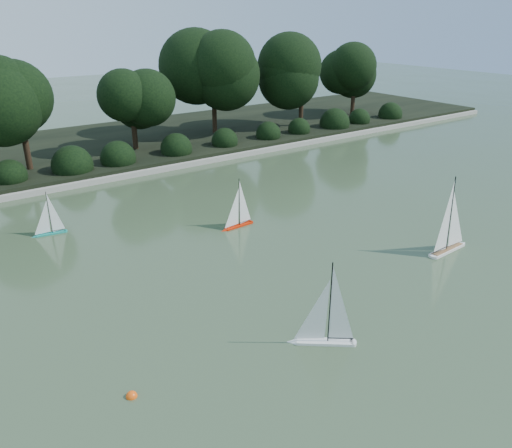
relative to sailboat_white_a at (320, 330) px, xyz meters
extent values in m
plane|color=#2F4127|center=(1.30, 1.67, -0.25)|extent=(80.00, 80.00, 0.00)
cube|color=gray|center=(1.30, 10.67, -0.16)|extent=(40.00, 0.35, 0.18)
cube|color=black|center=(1.30, 14.67, -0.10)|extent=(40.00, 8.00, 0.30)
cylinder|color=black|center=(-1.70, 12.57, 0.57)|extent=(0.20, 0.20, 1.66)
sphere|color=black|center=(-1.70, 12.57, 2.60)|extent=(2.66, 2.66, 2.66)
cylinder|color=black|center=(2.30, 13.07, 0.38)|extent=(0.20, 0.20, 1.26)
sphere|color=black|center=(2.30, 13.07, 1.95)|extent=(2.10, 2.10, 2.10)
cylinder|color=black|center=(6.30, 13.77, 0.61)|extent=(0.20, 0.20, 1.73)
sphere|color=black|center=(6.30, 13.77, 2.73)|extent=(2.80, 2.80, 2.80)
cylinder|color=black|center=(10.30, 12.67, 0.48)|extent=(0.20, 0.20, 1.48)
sphere|color=black|center=(10.30, 12.67, 2.36)|extent=(2.52, 2.52, 2.52)
cylinder|color=black|center=(14.30, 13.27, 0.45)|extent=(0.20, 0.20, 1.40)
sphere|color=black|center=(14.30, 13.27, 2.16)|extent=(2.24, 2.24, 2.24)
sphere|color=black|center=(-2.70, 11.57, 0.20)|extent=(1.10, 1.10, 1.10)
sphere|color=black|center=(-0.70, 11.57, 0.20)|extent=(1.10, 1.10, 1.10)
sphere|color=black|center=(1.30, 11.57, 0.20)|extent=(1.10, 1.10, 1.10)
sphere|color=black|center=(3.30, 11.57, 0.20)|extent=(1.10, 1.10, 1.10)
sphere|color=black|center=(5.30, 11.57, 0.20)|extent=(1.10, 1.10, 1.10)
sphere|color=black|center=(7.30, 11.57, 0.20)|extent=(1.10, 1.10, 1.10)
sphere|color=black|center=(9.30, 11.57, 0.20)|extent=(1.10, 1.10, 1.10)
sphere|color=black|center=(11.30, 11.57, 0.20)|extent=(1.10, 1.10, 1.10)
sphere|color=black|center=(13.30, 11.57, 0.20)|extent=(1.10, 1.10, 1.10)
sphere|color=black|center=(15.30, 11.57, 0.20)|extent=(1.10, 1.10, 1.10)
cube|color=white|center=(0.07, -0.06, -0.21)|extent=(0.86, 0.74, 0.10)
cone|color=white|center=(-0.36, 0.29, -0.21)|extent=(0.27, 0.27, 0.19)
cylinder|color=white|center=(0.44, -0.35, -0.21)|extent=(0.16, 0.16, 0.10)
cylinder|color=black|center=(0.11, -0.08, 0.58)|extent=(0.03, 0.03, 1.47)
cylinder|color=black|center=(0.27, -0.21, -0.10)|extent=(0.35, 0.28, 0.02)
cube|color=white|center=(4.83, 0.90, -0.20)|extent=(1.15, 0.28, 0.11)
cone|color=white|center=(5.49, 0.92, -0.20)|extent=(0.24, 0.24, 0.23)
cylinder|color=white|center=(4.26, 0.87, -0.20)|extent=(0.14, 0.14, 0.11)
cube|color=olive|center=(4.83, 0.90, -0.14)|extent=(1.05, 0.22, 0.01)
cylinder|color=black|center=(4.77, 0.89, 0.74)|extent=(0.02, 0.02, 1.76)
cylinder|color=black|center=(4.52, 0.88, -0.07)|extent=(0.52, 0.04, 0.02)
cube|color=red|center=(1.67, 4.96, -0.21)|extent=(0.82, 0.20, 0.08)
cone|color=red|center=(1.20, 4.93, -0.21)|extent=(0.17, 0.17, 0.16)
cylinder|color=red|center=(2.07, 4.98, -0.21)|extent=(0.10, 0.10, 0.08)
cylinder|color=black|center=(1.71, 4.96, 0.45)|extent=(0.02, 0.02, 1.25)
cylinder|color=black|center=(1.89, 4.97, -0.12)|extent=(0.37, 0.03, 0.01)
cube|color=teal|center=(-2.45, 7.29, -0.22)|extent=(0.71, 0.24, 0.07)
cone|color=teal|center=(-2.85, 7.35, -0.22)|extent=(0.16, 0.16, 0.14)
cylinder|color=teal|center=(-2.11, 7.24, -0.22)|extent=(0.10, 0.10, 0.07)
cylinder|color=black|center=(-2.42, 7.29, 0.36)|extent=(0.02, 0.02, 1.08)
cylinder|color=black|center=(-2.27, 7.26, -0.14)|extent=(0.32, 0.06, 0.01)
sphere|color=#FF530D|center=(-3.08, 0.63, -0.25)|extent=(0.17, 0.17, 0.17)
camera|label=1|loc=(-4.92, -5.04, 4.87)|focal=35.00mm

